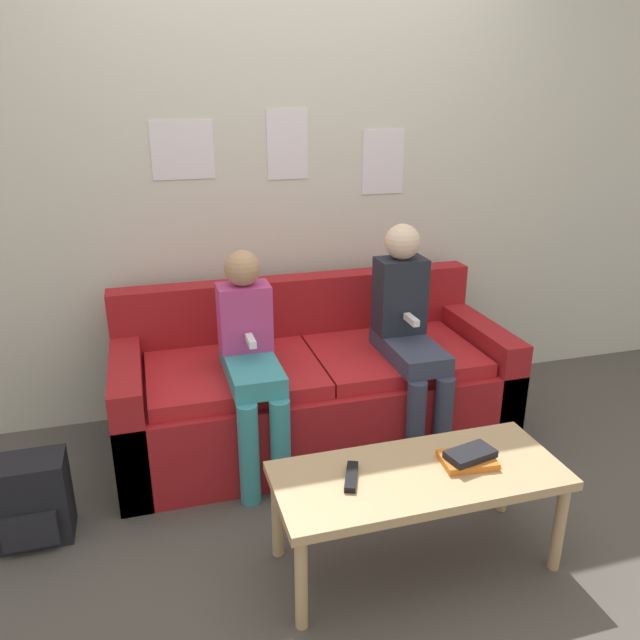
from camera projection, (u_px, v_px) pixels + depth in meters
name	position (u px, v px, depth m)	size (l,w,h in m)	color
ground_plane	(344.00, 492.00, 2.83)	(10.00, 10.00, 0.00)	#4C4742
wall_back	(287.00, 173.00, 3.30)	(8.00, 0.07, 2.60)	beige
couch	(313.00, 388.00, 3.20)	(1.94, 0.81, 0.78)	maroon
coffee_table	(418.00, 482.00, 2.30)	(1.07, 0.45, 0.40)	tan
person_left	(251.00, 355.00, 2.83)	(0.24, 0.56, 1.04)	teal
person_right	(408.00, 329.00, 3.03)	(0.24, 0.56, 1.12)	#33384C
tv_remote	(351.00, 477.00, 2.23)	(0.10, 0.17, 0.02)	black
book_stack	(469.00, 458.00, 2.32)	(0.21, 0.16, 0.05)	orange
backpack	(31.00, 501.00, 2.49)	(0.29, 0.22, 0.36)	black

